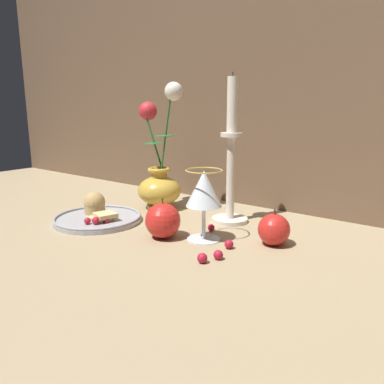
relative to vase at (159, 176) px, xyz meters
name	(u,v)px	position (x,y,z in m)	size (l,w,h in m)	color
ground_plane	(186,233)	(0.20, -0.13, -0.09)	(2.40, 2.40, 0.00)	#9E8966
vase	(159,176)	(0.00, 0.00, 0.00)	(0.15, 0.12, 0.35)	gold
plate_with_pastries	(97,215)	(-0.04, -0.19, -0.08)	(0.22, 0.22, 0.07)	#A3A3A8
wine_glass	(204,191)	(0.26, -0.14, 0.02)	(0.08, 0.08, 0.16)	silver
candlestick	(231,166)	(0.23, 0.01, 0.05)	(0.09, 0.09, 0.37)	silver
apple_beside_vase	(274,230)	(0.39, -0.08, -0.06)	(0.07, 0.07, 0.08)	red
apple_near_glass	(163,221)	(0.18, -0.19, -0.05)	(0.08, 0.08, 0.09)	red
berry_near_plate	(218,255)	(0.34, -0.22, -0.08)	(0.02, 0.02, 0.02)	#AD192D
berry_front_center	(202,258)	(0.33, -0.25, -0.08)	(0.02, 0.02, 0.02)	#AD192D
berry_by_glass_stem	(157,224)	(0.12, -0.14, -0.09)	(0.02, 0.02, 0.02)	#AD192D
berry_under_candlestick	(211,228)	(0.24, -0.08, -0.09)	(0.02, 0.02, 0.02)	#AD192D
berry_far_right	(229,244)	(0.33, -0.16, -0.08)	(0.02, 0.02, 0.02)	#AD192D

